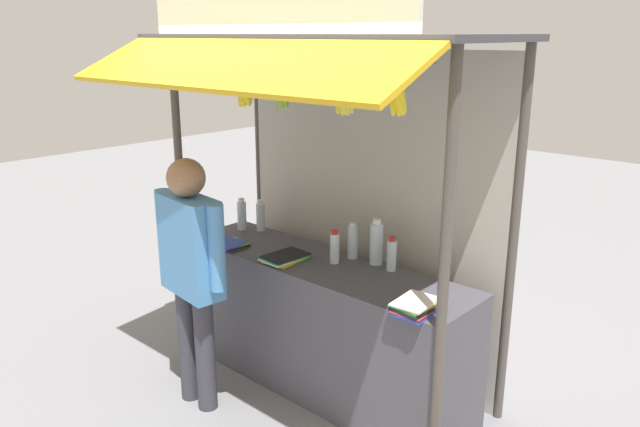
# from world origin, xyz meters

# --- Properties ---
(ground_plane) EXTENTS (20.00, 20.00, 0.00)m
(ground_plane) POSITION_xyz_m (0.00, 0.00, 0.00)
(ground_plane) COLOR gray
(stall_counter) EXTENTS (2.28, 0.60, 0.94)m
(stall_counter) POSITION_xyz_m (0.00, 0.00, 0.47)
(stall_counter) COLOR #4C4C56
(stall_counter) RESTS_ON ground
(stall_structure) EXTENTS (2.48, 1.54, 2.79)m
(stall_structure) POSITION_xyz_m (0.00, 0.16, 1.69)
(stall_structure) COLOR #4C4742
(stall_structure) RESTS_ON ground
(water_bottle_far_right) EXTENTS (0.07, 0.07, 0.26)m
(water_bottle_far_right) POSITION_xyz_m (-0.96, 0.14, 1.06)
(water_bottle_far_right) COLOR silver
(water_bottle_far_right) RESTS_ON stall_counter
(water_bottle_front_left) EXTENTS (0.07, 0.07, 0.25)m
(water_bottle_front_left) POSITION_xyz_m (-0.83, 0.22, 1.06)
(water_bottle_front_left) COLOR silver
(water_bottle_front_left) RESTS_ON stall_counter
(water_bottle_back_right) EXTENTS (0.09, 0.09, 0.32)m
(water_bottle_back_right) POSITION_xyz_m (0.30, 0.24, 1.09)
(water_bottle_back_right) COLOR silver
(water_bottle_back_right) RESTS_ON stall_counter
(water_bottle_rear_center) EXTENTS (0.07, 0.07, 0.24)m
(water_bottle_rear_center) POSITION_xyz_m (0.08, 0.06, 1.05)
(water_bottle_rear_center) COLOR silver
(water_bottle_rear_center) RESTS_ON stall_counter
(water_bottle_front_right) EXTENTS (0.07, 0.07, 0.26)m
(water_bottle_front_right) POSITION_xyz_m (0.11, 0.22, 1.06)
(water_bottle_front_right) COLOR silver
(water_bottle_front_right) RESTS_ON stall_counter
(water_bottle_mid_right) EXTENTS (0.07, 0.07, 0.23)m
(water_bottle_mid_right) POSITION_xyz_m (0.45, 0.21, 1.05)
(water_bottle_mid_right) COLOR silver
(water_bottle_mid_right) RESTS_ON stall_counter
(magazine_stack_left) EXTENTS (0.24, 0.29, 0.04)m
(magazine_stack_left) POSITION_xyz_m (-0.71, -0.23, 0.96)
(magazine_stack_left) COLOR green
(magazine_stack_left) RESTS_ON stall_counter
(magazine_stack_back_left) EXTENTS (0.22, 0.28, 0.07)m
(magazine_stack_back_left) POSITION_xyz_m (0.92, -0.22, 0.97)
(magazine_stack_back_left) COLOR blue
(magazine_stack_back_left) RESTS_ON stall_counter
(magazine_stack_right) EXTENTS (0.24, 0.33, 0.04)m
(magazine_stack_right) POSITION_xyz_m (-0.21, -0.13, 0.96)
(magazine_stack_right) COLOR green
(magazine_stack_right) RESTS_ON stall_counter
(banana_bunch_leftmost) EXTENTS (0.10, 0.10, 0.26)m
(banana_bunch_leftmost) POSITION_xyz_m (0.88, -0.40, 2.13)
(banana_bunch_leftmost) COLOR #332D23
(banana_bunch_rightmost) EXTENTS (0.10, 0.10, 0.29)m
(banana_bunch_rightmost) POSITION_xyz_m (0.07, -0.40, 2.10)
(banana_bunch_rightmost) COLOR #332D23
(banana_bunch_inner_left) EXTENTS (0.12, 0.12, 0.29)m
(banana_bunch_inner_left) POSITION_xyz_m (0.54, -0.40, 2.11)
(banana_bunch_inner_left) COLOR #332D23
(banana_bunch_inner_right) EXTENTS (0.13, 0.12, 0.30)m
(banana_bunch_inner_right) POSITION_xyz_m (-0.26, -0.40, 2.10)
(banana_bunch_inner_right) COLOR #332D23
(vendor_person) EXTENTS (0.65, 0.26, 1.71)m
(vendor_person) POSITION_xyz_m (-0.47, -0.73, 1.03)
(vendor_person) COLOR #383842
(vendor_person) RESTS_ON ground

